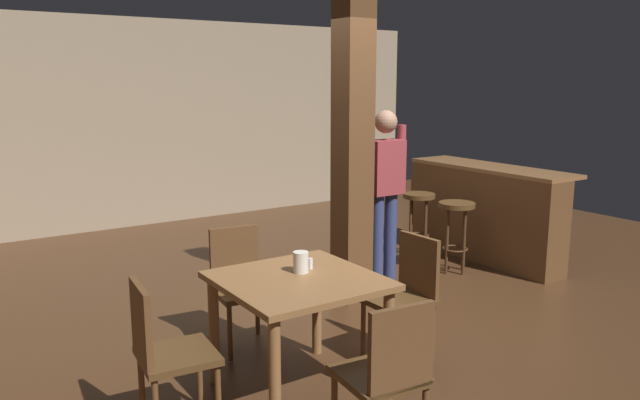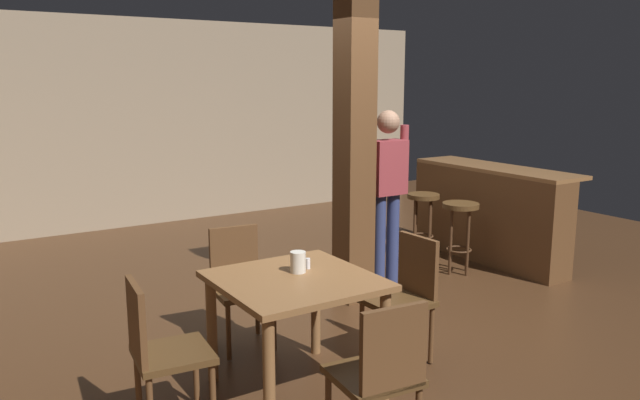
{
  "view_description": "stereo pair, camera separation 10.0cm",
  "coord_description": "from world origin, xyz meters",
  "px_view_note": "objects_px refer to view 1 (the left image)",
  "views": [
    {
      "loc": [
        -3.17,
        -3.95,
        2.0
      ],
      "look_at": [
        -0.55,
        -0.02,
        1.08
      ],
      "focal_mm": 35.0,
      "sensor_mm": 36.0,
      "label": 1
    },
    {
      "loc": [
        -3.08,
        -4.01,
        2.0
      ],
      "look_at": [
        -0.55,
        -0.02,
        1.08
      ],
      "focal_mm": 35.0,
      "sensor_mm": 36.0,
      "label": 2
    }
  ],
  "objects_px": {
    "chair_west": "(164,349)",
    "bar_counter": "(483,212)",
    "salt_shaker": "(310,264)",
    "standing_person": "(385,188)",
    "bar_stool_near": "(456,219)",
    "bar_stool_mid": "(419,209)",
    "chair_south": "(388,371)",
    "chair_east": "(406,291)",
    "chair_north": "(240,281)",
    "dining_table": "(298,297)",
    "napkin_cup": "(301,262)"
  },
  "relations": [
    {
      "from": "chair_south",
      "to": "napkin_cup",
      "type": "distance_m",
      "value": 1.04
    },
    {
      "from": "dining_table",
      "to": "bar_stool_mid",
      "type": "bearing_deg",
      "value": 34.56
    },
    {
      "from": "dining_table",
      "to": "chair_east",
      "type": "distance_m",
      "value": 0.9
    },
    {
      "from": "bar_counter",
      "to": "bar_stool_near",
      "type": "height_order",
      "value": "bar_counter"
    },
    {
      "from": "bar_stool_near",
      "to": "bar_stool_mid",
      "type": "bearing_deg",
      "value": 83.7
    },
    {
      "from": "chair_north",
      "to": "napkin_cup",
      "type": "height_order",
      "value": "napkin_cup"
    },
    {
      "from": "chair_south",
      "to": "standing_person",
      "type": "relative_size",
      "value": 0.52
    },
    {
      "from": "bar_stool_near",
      "to": "bar_stool_mid",
      "type": "xyz_separation_m",
      "value": [
        0.07,
        0.65,
        -0.01
      ]
    },
    {
      "from": "dining_table",
      "to": "bar_stool_near",
      "type": "height_order",
      "value": "dining_table"
    },
    {
      "from": "bar_stool_near",
      "to": "chair_west",
      "type": "bearing_deg",
      "value": -160.75
    },
    {
      "from": "chair_south",
      "to": "bar_counter",
      "type": "bearing_deg",
      "value": 35.25
    },
    {
      "from": "dining_table",
      "to": "chair_north",
      "type": "distance_m",
      "value": 0.86
    },
    {
      "from": "chair_north",
      "to": "bar_stool_near",
      "type": "bearing_deg",
      "value": 8.57
    },
    {
      "from": "bar_counter",
      "to": "bar_stool_mid",
      "type": "bearing_deg",
      "value": 139.93
    },
    {
      "from": "chair_south",
      "to": "chair_north",
      "type": "xyz_separation_m",
      "value": [
        0.02,
        1.75,
        0.0
      ]
    },
    {
      "from": "chair_west",
      "to": "bar_counter",
      "type": "xyz_separation_m",
      "value": [
        4.2,
        1.44,
        0.03
      ]
    },
    {
      "from": "bar_stool_near",
      "to": "bar_counter",
      "type": "bearing_deg",
      "value": 17.25
    },
    {
      "from": "standing_person",
      "to": "napkin_cup",
      "type": "bearing_deg",
      "value": -145.35
    },
    {
      "from": "dining_table",
      "to": "chair_south",
      "type": "height_order",
      "value": "chair_south"
    },
    {
      "from": "chair_west",
      "to": "chair_east",
      "type": "relative_size",
      "value": 1.0
    },
    {
      "from": "bar_stool_mid",
      "to": "dining_table",
      "type": "bearing_deg",
      "value": -145.44
    },
    {
      "from": "chair_west",
      "to": "salt_shaker",
      "type": "relative_size",
      "value": 12.36
    },
    {
      "from": "chair_west",
      "to": "bar_counter",
      "type": "distance_m",
      "value": 4.44
    },
    {
      "from": "dining_table",
      "to": "chair_south",
      "type": "distance_m",
      "value": 0.91
    },
    {
      "from": "bar_stool_mid",
      "to": "bar_counter",
      "type": "bearing_deg",
      "value": -40.07
    },
    {
      "from": "salt_shaker",
      "to": "standing_person",
      "type": "distance_m",
      "value": 1.87
    },
    {
      "from": "standing_person",
      "to": "bar_stool_mid",
      "type": "relative_size",
      "value": 2.35
    },
    {
      "from": "napkin_cup",
      "to": "bar_stool_mid",
      "type": "height_order",
      "value": "napkin_cup"
    },
    {
      "from": "chair_east",
      "to": "napkin_cup",
      "type": "relative_size",
      "value": 6.47
    },
    {
      "from": "chair_west",
      "to": "salt_shaker",
      "type": "xyz_separation_m",
      "value": [
        1.05,
        0.11,
        0.29
      ]
    },
    {
      "from": "dining_table",
      "to": "napkin_cup",
      "type": "relative_size",
      "value": 6.93
    },
    {
      "from": "dining_table",
      "to": "bar_stool_mid",
      "type": "height_order",
      "value": "dining_table"
    },
    {
      "from": "chair_south",
      "to": "bar_stool_near",
      "type": "distance_m",
      "value": 3.47
    },
    {
      "from": "chair_east",
      "to": "bar_stool_mid",
      "type": "height_order",
      "value": "chair_east"
    },
    {
      "from": "dining_table",
      "to": "chair_west",
      "type": "distance_m",
      "value": 0.9
    },
    {
      "from": "chair_south",
      "to": "chair_west",
      "type": "bearing_deg",
      "value": 133.94
    },
    {
      "from": "chair_south",
      "to": "bar_stool_near",
      "type": "height_order",
      "value": "chair_south"
    },
    {
      "from": "chair_south",
      "to": "salt_shaker",
      "type": "height_order",
      "value": "chair_south"
    },
    {
      "from": "chair_west",
      "to": "bar_counter",
      "type": "bearing_deg",
      "value": 18.96
    },
    {
      "from": "salt_shaker",
      "to": "standing_person",
      "type": "height_order",
      "value": "standing_person"
    },
    {
      "from": "napkin_cup",
      "to": "bar_stool_mid",
      "type": "bearing_deg",
      "value": 34.03
    },
    {
      "from": "napkin_cup",
      "to": "standing_person",
      "type": "distance_m",
      "value": 1.96
    },
    {
      "from": "chair_south",
      "to": "chair_east",
      "type": "relative_size",
      "value": 1.0
    },
    {
      "from": "dining_table",
      "to": "chair_west",
      "type": "bearing_deg",
      "value": 179.68
    },
    {
      "from": "chair_north",
      "to": "bar_counter",
      "type": "bearing_deg",
      "value": 10.24
    },
    {
      "from": "chair_east",
      "to": "bar_stool_mid",
      "type": "bearing_deg",
      "value": 45.76
    },
    {
      "from": "standing_person",
      "to": "bar_stool_near",
      "type": "xyz_separation_m",
      "value": [
        1.02,
        0.06,
        -0.43
      ]
    },
    {
      "from": "chair_south",
      "to": "chair_north",
      "type": "bearing_deg",
      "value": 89.35
    },
    {
      "from": "chair_south",
      "to": "bar_counter",
      "type": "height_order",
      "value": "bar_counter"
    },
    {
      "from": "salt_shaker",
      "to": "bar_counter",
      "type": "relative_size",
      "value": 0.04
    }
  ]
}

